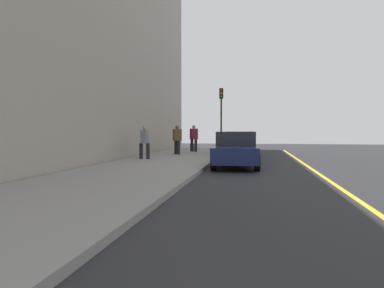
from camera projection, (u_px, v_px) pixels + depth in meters
ground_plane at (233, 167)px, 14.93m from camera, size 56.00×56.00×0.00m
sidewalk at (158, 164)px, 15.52m from camera, size 28.00×4.60×0.15m
lane_stripe_centre at (311, 168)px, 14.36m from camera, size 28.00×0.14×0.01m
parked_car_silver at (243, 141)px, 26.74m from camera, size 4.63×1.95×1.51m
parked_car_charcoal at (241, 144)px, 21.20m from camera, size 4.80×1.93×1.51m
parked_car_navy at (236, 149)px, 14.96m from camera, size 4.51×1.99×1.51m
pedestrian_brown_coat at (177, 139)px, 20.89m from camera, size 0.52×0.55×1.73m
pedestrian_grey_coat at (144, 141)px, 17.46m from camera, size 0.46×0.55×1.66m
pedestrian_burgundy_coat at (194, 137)px, 23.71m from camera, size 0.57×0.54×1.79m
traffic_light_pole at (221, 109)px, 24.23m from camera, size 0.35×0.26×4.35m
rolling_suitcase at (192, 147)px, 24.16m from camera, size 0.34×0.22×0.86m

